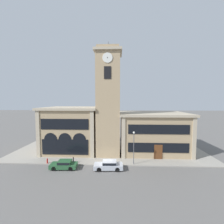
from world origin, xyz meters
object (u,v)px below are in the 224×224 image
(parked_car_mid, at_px, (109,165))
(bollard, at_px, (73,160))
(parked_car_near, at_px, (64,164))
(fire_hydrant, at_px, (47,161))
(street_lamp, at_px, (134,143))

(parked_car_mid, relative_size, bollard, 4.31)
(parked_car_near, xyz_separation_m, fire_hydrant, (-3.50, 1.55, -0.13))
(parked_car_mid, distance_m, fire_hydrant, 10.74)
(street_lamp, distance_m, fire_hydrant, 15.06)
(fire_hydrant, bearing_deg, bollard, 3.87)
(parked_car_mid, height_order, street_lamp, street_lamp)
(parked_car_mid, bearing_deg, street_lamp, -158.15)
(parked_car_near, xyz_separation_m, bollard, (0.92, 1.85, -0.03))
(parked_car_near, distance_m, bollard, 2.07)
(street_lamp, bearing_deg, bollard, 179.89)
(parked_car_near, height_order, parked_car_mid, parked_car_mid)
(parked_car_near, height_order, street_lamp, street_lamp)
(street_lamp, height_order, bollard, street_lamp)
(parked_car_near, relative_size, bollard, 3.99)
(street_lamp, bearing_deg, parked_car_near, -170.70)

